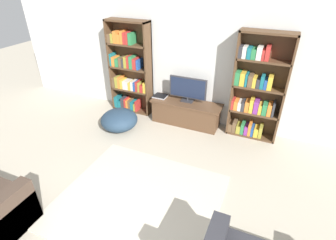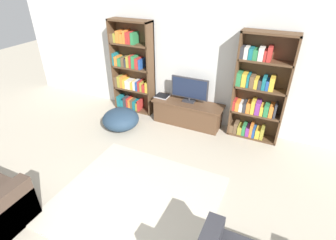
# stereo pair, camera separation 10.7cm
# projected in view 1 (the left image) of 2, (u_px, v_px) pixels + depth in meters

# --- Properties ---
(wall_back) EXTENTS (8.80, 0.06, 2.60)m
(wall_back) POSITION_uv_depth(u_px,v_px,m) (199.00, 60.00, 5.06)
(wall_back) COLOR silver
(wall_back) RESTS_ON ground_plane
(bookshelf_left) EXTENTS (0.91, 0.30, 1.97)m
(bookshelf_left) POSITION_uv_depth(u_px,v_px,m) (130.00, 70.00, 5.62)
(bookshelf_left) COLOR #513823
(bookshelf_left) RESTS_ON ground_plane
(bookshelf_right) EXTENTS (0.91, 0.30, 1.97)m
(bookshelf_right) POSITION_uv_depth(u_px,v_px,m) (256.00, 91.00, 4.71)
(bookshelf_right) COLOR #513823
(bookshelf_right) RESTS_ON ground_plane
(tv_stand) EXTENTS (1.44, 0.46, 0.49)m
(tv_stand) POSITION_uv_depth(u_px,v_px,m) (186.00, 113.00, 5.41)
(tv_stand) COLOR brown
(tv_stand) RESTS_ON ground_plane
(television) EXTENTS (0.76, 0.16, 0.51)m
(television) POSITION_uv_depth(u_px,v_px,m) (188.00, 89.00, 5.19)
(television) COLOR #2D2D33
(television) RESTS_ON tv_stand
(laptop) EXTENTS (0.28, 0.26, 0.03)m
(laptop) POSITION_uv_depth(u_px,v_px,m) (160.00, 96.00, 5.51)
(laptop) COLOR #B7B7BC
(laptop) RESTS_ON tv_stand
(area_rug) EXTENTS (2.18, 1.97, 0.02)m
(area_rug) POSITION_uv_depth(u_px,v_px,m) (139.00, 200.00, 3.69)
(area_rug) COLOR beige
(area_rug) RESTS_ON ground_plane
(beanbag_ottoman) EXTENTS (0.73, 0.73, 0.41)m
(beanbag_ottoman) POSITION_uv_depth(u_px,v_px,m) (119.00, 120.00, 5.24)
(beanbag_ottoman) COLOR #23384C
(beanbag_ottoman) RESTS_ON ground_plane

